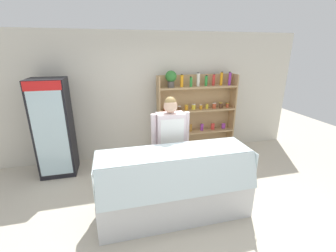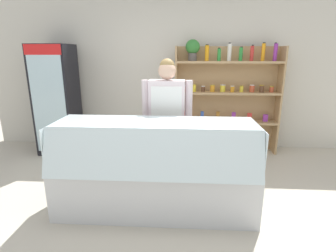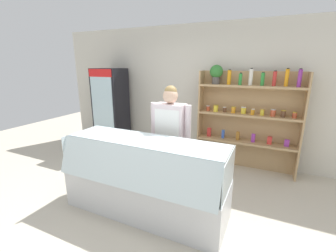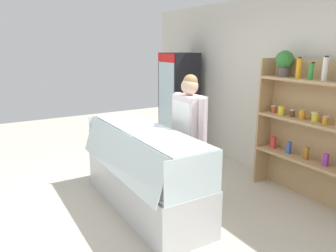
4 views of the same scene
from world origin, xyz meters
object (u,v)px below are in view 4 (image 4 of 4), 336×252
object	(u,v)px
drinks_fridge	(179,101)
shelving_unit	(319,122)
deli_display_case	(144,184)
shop_clerk	(189,128)

from	to	relation	value
drinks_fridge	shelving_unit	distance (m)	2.88
deli_display_case	shop_clerk	xyz separation A→B (m)	(0.09, 0.60, 0.66)
shelving_unit	drinks_fridge	bearing A→B (deg)	-175.71
deli_display_case	shop_clerk	world-z (taller)	shop_clerk
shop_clerk	drinks_fridge	bearing A→B (deg)	150.61
deli_display_case	shelving_unit	bearing A→B (deg)	62.85
deli_display_case	shop_clerk	distance (m)	0.90
shelving_unit	shop_clerk	distance (m)	1.60
shop_clerk	shelving_unit	bearing A→B (deg)	55.97
shelving_unit	deli_display_case	xyz separation A→B (m)	(-0.99, -1.93, -0.75)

